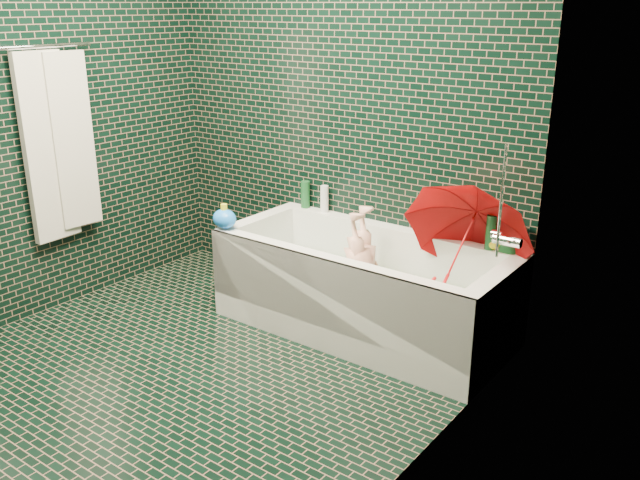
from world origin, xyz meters
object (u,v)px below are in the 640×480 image
Objects in this scene: rubber_duck at (495,243)px; bath_toy at (224,218)px; child at (364,278)px; umbrella at (461,246)px; bathtub at (362,297)px.

rubber_duck is 0.68× the size of bath_toy.
umbrella reaches higher than child.
rubber_duck is at bearing 67.45° from umbrella.
bath_toy reaches higher than bathtub.
bath_toy is at bearing -164.40° from umbrella.
umbrella reaches higher than rubber_duck.
rubber_duck is at bearing 31.87° from bath_toy.
umbrella is at bearing 86.11° from child.
bathtub is 0.69m from umbrella.
umbrella reaches higher than bath_toy.
child is 0.65m from umbrella.
bath_toy is at bearing -159.84° from bathtub.
child is at bearing 31.84° from bath_toy.
umbrella is (0.57, 0.05, 0.31)m from child.
bathtub reaches higher than child.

